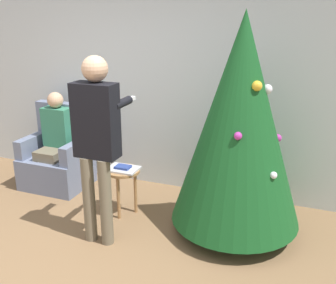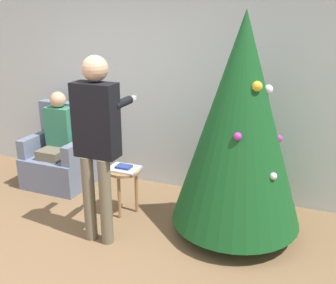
% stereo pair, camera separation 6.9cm
% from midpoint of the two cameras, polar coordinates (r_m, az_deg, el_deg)
% --- Properties ---
extents(ground_plane, '(14.00, 14.00, 0.00)m').
position_cam_midpoint_polar(ground_plane, '(3.72, -17.90, -18.67)').
color(ground_plane, brown).
extents(wall_back, '(8.00, 0.06, 2.70)m').
position_cam_midpoint_polar(wall_back, '(4.96, -3.24, 8.75)').
color(wall_back, silver).
rests_on(wall_back, ground_plane).
extents(christmas_tree, '(1.29, 1.29, 2.21)m').
position_cam_midpoint_polar(christmas_tree, '(3.81, 9.84, 2.86)').
color(christmas_tree, brown).
rests_on(christmas_tree, ground_plane).
extents(armchair, '(0.79, 0.66, 1.06)m').
position_cam_midpoint_polar(armchair, '(5.33, -15.94, -2.32)').
color(armchair, slate).
rests_on(armchair, ground_plane).
extents(person_seated, '(0.36, 0.46, 1.23)m').
position_cam_midpoint_polar(person_seated, '(5.21, -16.46, 0.74)').
color(person_seated, '#6B604C').
rests_on(person_seated, ground_plane).
extents(person_standing, '(0.43, 0.57, 1.82)m').
position_cam_midpoint_polar(person_standing, '(3.71, -10.87, 1.11)').
color(person_standing, '#6B604C').
rests_on(person_standing, ground_plane).
extents(side_stool, '(0.37, 0.37, 0.53)m').
position_cam_midpoint_polar(side_stool, '(4.40, -6.95, -5.22)').
color(side_stool, '#A37547').
rests_on(side_stool, ground_plane).
extents(laptop, '(0.34, 0.26, 0.02)m').
position_cam_midpoint_polar(laptop, '(4.35, -7.00, -3.89)').
color(laptop, silver).
rests_on(laptop, side_stool).
extents(book, '(0.16, 0.12, 0.02)m').
position_cam_midpoint_polar(book, '(4.34, -7.01, -3.62)').
color(book, navy).
rests_on(book, laptop).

